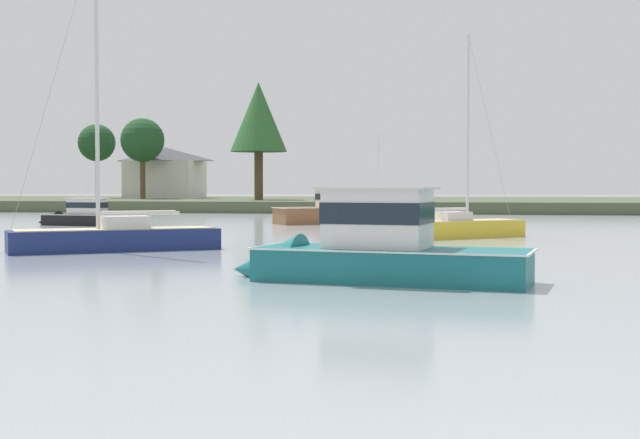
# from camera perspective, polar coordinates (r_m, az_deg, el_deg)

# --- Properties ---
(far_shore_bank) EXTENTS (231.79, 41.44, 1.14)m
(far_shore_bank) POSITION_cam_1_polar(r_m,az_deg,el_deg) (102.19, 10.36, 1.02)
(far_shore_bank) COLOR #4C563D
(far_shore_bank) RESTS_ON ground
(cruiser_wood) EXTENTS (8.36, 6.69, 4.13)m
(cruiser_wood) POSITION_cam_1_polar(r_m,az_deg,el_deg) (61.49, 1.16, 0.22)
(cruiser_wood) COLOR brown
(cruiser_wood) RESTS_ON ground
(sailboat_yellow) EXTENTS (7.00, 6.13, 11.09)m
(sailboat_yellow) POSITION_cam_1_polar(r_m,az_deg,el_deg) (45.08, 9.07, -0.90)
(sailboat_yellow) COLOR gold
(sailboat_yellow) RESTS_ON ground
(sailboat_navy) EXTENTS (8.29, 6.33, 13.54)m
(sailboat_navy) POSITION_cam_1_polar(r_m,az_deg,el_deg) (36.71, -13.32, -1.58)
(sailboat_navy) COLOR navy
(sailboat_navy) RESTS_ON ground
(cruiser_teal) EXTENTS (8.96, 3.86, 5.01)m
(cruiser_teal) POSITION_cam_1_polar(r_m,az_deg,el_deg) (24.40, 2.81, -2.61)
(cruiser_teal) COLOR #196B70
(cruiser_teal) RESTS_ON ground
(cruiser_black) EXTENTS (6.92, 2.58, 3.41)m
(cruiser_black) POSITION_cam_1_polar(r_m,az_deg,el_deg) (60.79, -15.57, 0.05)
(cruiser_black) COLOR black
(cruiser_black) RESTS_ON ground
(mooring_buoy_red) EXTENTS (0.35, 0.35, 0.40)m
(mooring_buoy_red) POSITION_cam_1_polar(r_m,az_deg,el_deg) (57.40, 12.67, -0.43)
(mooring_buoy_red) COLOR red
(mooring_buoy_red) RESTS_ON ground
(shore_tree_center) EXTENTS (4.66, 4.66, 9.26)m
(shore_tree_center) POSITION_cam_1_polar(r_m,az_deg,el_deg) (112.44, -14.49, 4.89)
(shore_tree_center) COLOR brown
(shore_tree_center) RESTS_ON far_shore_bank
(shore_tree_center_left) EXTENTS (5.15, 5.15, 9.50)m
(shore_tree_center_left) POSITION_cam_1_polar(r_m,az_deg,el_deg) (104.38, -11.61, 5.11)
(shore_tree_center_left) COLOR brown
(shore_tree_center_left) RESTS_ON far_shore_bank
(shore_tree_left_mid) EXTENTS (6.23, 6.23, 12.92)m
(shore_tree_left_mid) POSITION_cam_1_polar(r_m,az_deg,el_deg) (95.81, -4.07, 6.69)
(shore_tree_left_mid) COLOR brown
(shore_tree_left_mid) RESTS_ON far_shore_bank
(cottage_eastern) EXTENTS (9.19, 8.09, 6.34)m
(cottage_eastern) POSITION_cam_1_polar(r_m,az_deg,el_deg) (110.18, -10.15, 3.10)
(cottage_eastern) COLOR silver
(cottage_eastern) RESTS_ON far_shore_bank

